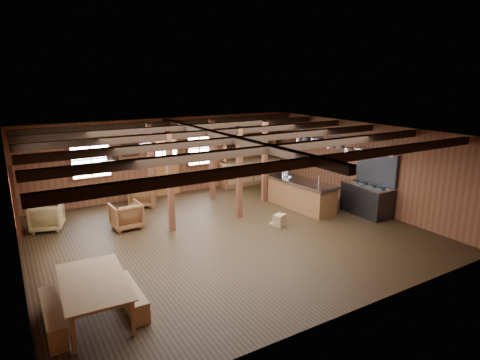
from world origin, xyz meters
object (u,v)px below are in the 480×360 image
at_px(kitchen_island, 301,194).
at_px(armchair_b, 142,195).
at_px(dining_table, 97,298).
at_px(armchair_a, 126,215).
at_px(commercial_range, 369,194).
at_px(armchair_c, 47,217).

bearing_deg(kitchen_island, armchair_b, 141.15).
xyz_separation_m(dining_table, armchair_a, (1.66, 4.10, 0.02)).
xyz_separation_m(kitchen_island, dining_table, (-7.09, -2.94, -0.13)).
distance_m(armchair_a, armchair_b, 2.05).
relative_size(commercial_range, armchair_b, 2.48).
bearing_deg(dining_table, armchair_a, -19.04).
xyz_separation_m(kitchen_island, armchair_b, (-4.41, 2.94, -0.11)).
distance_m(dining_table, armchair_b, 6.46).
bearing_deg(kitchen_island, armchair_a, 162.82).
height_order(dining_table, armchair_b, armchair_b).
height_order(kitchen_island, commercial_range, commercial_range).
bearing_deg(armchair_a, kitchen_island, 165.25).
bearing_deg(dining_table, commercial_range, -77.60).
height_order(commercial_range, armchair_a, commercial_range).
height_order(commercial_range, armchair_b, commercial_range).
relative_size(armchair_b, armchair_c, 0.97).
bearing_deg(kitchen_island, dining_table, -162.63).
height_order(armchair_a, armchair_c, armchair_c).
bearing_deg(armchair_c, kitchen_island, -179.74).
distance_m(kitchen_island, armchair_a, 5.55).
distance_m(dining_table, armchair_a, 4.42).
height_order(kitchen_island, dining_table, kitchen_island).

